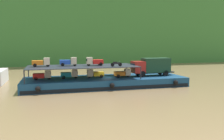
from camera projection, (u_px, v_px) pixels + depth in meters
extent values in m
plane|color=olive|center=(106.00, 86.00, 39.59)|extent=(400.00, 400.00, 0.00)
cube|color=#387533|center=(71.00, 17.00, 92.68)|extent=(138.16, 35.65, 35.11)
cube|color=navy|center=(106.00, 82.00, 39.51)|extent=(26.71, 8.14, 1.50)
cube|color=black|center=(112.00, 88.00, 35.63)|extent=(26.18, 0.06, 0.50)
sphere|color=black|center=(38.00, 89.00, 32.61)|extent=(0.75, 0.75, 0.75)
sphere|color=black|center=(112.00, 85.00, 35.38)|extent=(0.75, 0.75, 0.75)
sphere|color=black|center=(176.00, 82.00, 38.14)|extent=(0.75, 0.75, 0.75)
cube|color=maroon|center=(138.00, 67.00, 40.63)|extent=(2.09, 2.27, 2.00)
cube|color=#192833|center=(133.00, 65.00, 40.28)|extent=(0.14, 1.84, 0.60)
cube|color=#193823|center=(156.00, 65.00, 41.62)|extent=(4.89, 2.50, 2.50)
cube|color=black|center=(156.00, 72.00, 41.76)|extent=(6.85, 1.67, 0.20)
cylinder|color=black|center=(138.00, 73.00, 41.82)|extent=(1.01, 0.32, 1.00)
cylinder|color=black|center=(143.00, 74.00, 39.91)|extent=(1.01, 0.32, 1.00)
cylinder|color=black|center=(160.00, 72.00, 43.15)|extent=(1.01, 0.32, 1.00)
cylinder|color=black|center=(166.00, 73.00, 41.24)|extent=(1.01, 0.32, 1.00)
cylinder|color=#232833|center=(126.00, 68.00, 44.03)|extent=(0.16, 0.16, 2.00)
cylinder|color=#232833|center=(141.00, 73.00, 37.13)|extent=(0.16, 0.16, 2.00)
cylinder|color=#232833|center=(28.00, 71.00, 39.54)|extent=(0.16, 0.16, 2.00)
cylinder|color=#232833|center=(24.00, 77.00, 32.65)|extent=(0.16, 0.16, 2.00)
cube|color=#232833|center=(83.00, 66.00, 38.23)|extent=(17.51, 7.34, 0.10)
cube|color=red|center=(39.00, 76.00, 36.74)|extent=(1.74, 1.26, 0.70)
cube|color=#C6B793|center=(48.00, 74.00, 37.03)|extent=(0.93, 1.03, 1.10)
cube|color=#19232D|center=(51.00, 73.00, 37.13)|extent=(0.07, 0.85, 0.38)
cylinder|color=black|center=(49.00, 78.00, 37.13)|extent=(0.56, 0.16, 0.56)
cylinder|color=black|center=(36.00, 78.00, 36.17)|extent=(0.56, 0.16, 0.56)
cylinder|color=black|center=(36.00, 78.00, 37.20)|extent=(0.56, 0.16, 0.56)
cube|color=teal|center=(66.00, 75.00, 38.06)|extent=(1.76, 1.28, 0.70)
cube|color=beige|center=(75.00, 73.00, 38.34)|extent=(0.95, 1.04, 1.10)
cube|color=#19232D|center=(78.00, 72.00, 38.42)|extent=(0.08, 0.85, 0.38)
cylinder|color=black|center=(76.00, 76.00, 38.43)|extent=(0.57, 0.17, 0.56)
cylinder|color=black|center=(64.00, 77.00, 37.50)|extent=(0.57, 0.17, 0.56)
cylinder|color=black|center=(63.00, 76.00, 38.53)|extent=(0.57, 0.17, 0.56)
cube|color=gold|center=(98.00, 74.00, 39.07)|extent=(1.72, 1.23, 0.70)
cube|color=beige|center=(90.00, 73.00, 38.66)|extent=(0.92, 1.02, 1.10)
cube|color=#19232D|center=(87.00, 72.00, 38.52)|extent=(0.05, 0.85, 0.38)
cylinder|color=black|center=(89.00, 76.00, 38.68)|extent=(0.56, 0.15, 0.56)
cylinder|color=black|center=(100.00, 75.00, 39.72)|extent=(0.56, 0.15, 0.56)
cylinder|color=black|center=(101.00, 76.00, 38.71)|extent=(0.56, 0.15, 0.56)
cube|color=orange|center=(120.00, 74.00, 39.37)|extent=(1.72, 1.23, 0.70)
cube|color=beige|center=(127.00, 72.00, 39.73)|extent=(0.92, 1.01, 1.10)
cube|color=#19232D|center=(130.00, 71.00, 39.85)|extent=(0.05, 0.85, 0.38)
cylinder|color=black|center=(128.00, 75.00, 39.83)|extent=(0.56, 0.15, 0.56)
cylinder|color=black|center=(118.00, 76.00, 38.80)|extent=(0.56, 0.15, 0.56)
cylinder|color=black|center=(116.00, 75.00, 39.81)|extent=(0.56, 0.15, 0.56)
cube|color=orange|center=(37.00, 63.00, 36.87)|extent=(1.75, 1.28, 0.70)
cube|color=beige|center=(47.00, 61.00, 37.27)|extent=(0.95, 1.04, 1.10)
cube|color=#19232D|center=(50.00, 61.00, 37.40)|extent=(0.08, 0.85, 0.38)
cylinder|color=black|center=(48.00, 65.00, 37.38)|extent=(0.57, 0.17, 0.56)
cylinder|color=black|center=(35.00, 65.00, 36.29)|extent=(0.57, 0.17, 0.56)
cylinder|color=black|center=(35.00, 65.00, 37.29)|extent=(0.57, 0.17, 0.56)
cube|color=#1E47B7|center=(65.00, 62.00, 38.17)|extent=(1.76, 1.29, 0.70)
cube|color=beige|center=(74.00, 61.00, 38.44)|extent=(0.95, 1.04, 1.10)
cube|color=#19232D|center=(77.00, 60.00, 38.53)|extent=(0.08, 0.85, 0.38)
cylinder|color=black|center=(75.00, 64.00, 38.53)|extent=(0.57, 0.17, 0.56)
cylinder|color=black|center=(63.00, 65.00, 37.61)|extent=(0.57, 0.17, 0.56)
cylinder|color=black|center=(63.00, 64.00, 38.64)|extent=(0.57, 0.17, 0.56)
cube|color=red|center=(98.00, 62.00, 39.03)|extent=(1.74, 1.25, 0.70)
cube|color=beige|center=(89.00, 61.00, 38.60)|extent=(0.93, 1.03, 1.10)
cube|color=#19232D|center=(87.00, 60.00, 38.46)|extent=(0.07, 0.85, 0.38)
cylinder|color=black|center=(89.00, 64.00, 38.62)|extent=(0.56, 0.16, 0.56)
cylinder|color=black|center=(99.00, 64.00, 39.69)|extent=(0.56, 0.16, 0.56)
cylinder|color=black|center=(101.00, 64.00, 38.68)|extent=(0.56, 0.16, 0.56)
cylinder|color=black|center=(120.00, 64.00, 37.60)|extent=(0.61, 0.14, 0.60)
cylinder|color=black|center=(112.00, 65.00, 37.17)|extent=(0.61, 0.14, 0.60)
cube|color=black|center=(116.00, 63.00, 37.36)|extent=(1.11, 0.28, 0.28)
cube|color=black|center=(115.00, 62.00, 37.26)|extent=(0.61, 0.24, 0.12)
cylinder|color=#B2B2B7|center=(120.00, 61.00, 37.51)|extent=(0.08, 0.55, 0.04)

